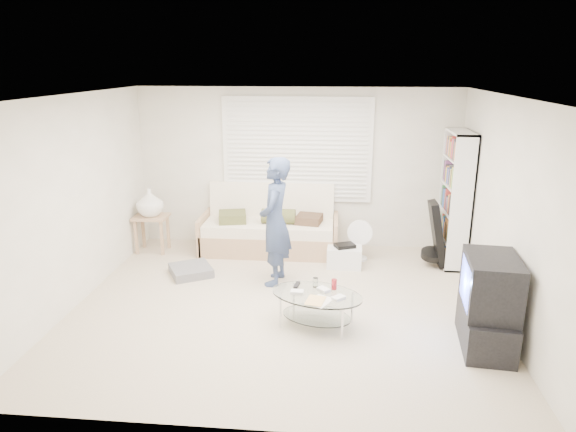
# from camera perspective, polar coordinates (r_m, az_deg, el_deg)

# --- Properties ---
(ground) EXTENTS (5.00, 5.00, 0.00)m
(ground) POSITION_cam_1_polar(r_m,az_deg,el_deg) (6.37, -0.62, -9.82)
(ground) COLOR tan
(ground) RESTS_ON ground
(room_shell) EXTENTS (5.02, 4.52, 2.51)m
(room_shell) POSITION_cam_1_polar(r_m,az_deg,el_deg) (6.30, -0.21, 5.56)
(room_shell) COLOR beige
(room_shell) RESTS_ON ground
(window_blinds) EXTENTS (2.32, 0.08, 1.62)m
(window_blinds) POSITION_cam_1_polar(r_m,az_deg,el_deg) (8.00, 1.00, 7.35)
(window_blinds) COLOR silver
(window_blinds) RESTS_ON ground
(futon_sofa) EXTENTS (2.12, 0.85, 1.03)m
(futon_sofa) POSITION_cam_1_polar(r_m,az_deg,el_deg) (8.02, -2.05, -1.56)
(futon_sofa) COLOR tan
(futon_sofa) RESTS_ON ground
(grey_floor_pillow) EXTENTS (0.72, 0.72, 0.12)m
(grey_floor_pillow) POSITION_cam_1_polar(r_m,az_deg,el_deg) (7.33, -10.73, -5.96)
(grey_floor_pillow) COLOR slate
(grey_floor_pillow) RESTS_ON ground
(side_table) EXTENTS (0.51, 0.41, 1.01)m
(side_table) POSITION_cam_1_polar(r_m,az_deg,el_deg) (8.15, -15.08, 1.17)
(side_table) COLOR tan
(side_table) RESTS_ON ground
(bookshelf) EXTENTS (0.31, 0.82, 1.94)m
(bookshelf) POSITION_cam_1_polar(r_m,az_deg,el_deg) (7.73, 18.07, 1.80)
(bookshelf) COLOR white
(bookshelf) RESTS_ON ground
(guitar_case) EXTENTS (0.36, 0.35, 0.95)m
(guitar_case) POSITION_cam_1_polar(r_m,az_deg,el_deg) (7.66, 16.15, -2.44)
(guitar_case) COLOR black
(guitar_case) RESTS_ON ground
(floor_fan) EXTENTS (0.38, 0.25, 0.62)m
(floor_fan) POSITION_cam_1_polar(r_m,az_deg,el_deg) (7.72, 7.96, -2.26)
(floor_fan) COLOR white
(floor_fan) RESTS_ON ground
(storage_bin) EXTENTS (0.50, 0.36, 0.34)m
(storage_bin) POSITION_cam_1_polar(r_m,az_deg,el_deg) (7.49, 6.28, -4.46)
(storage_bin) COLOR white
(storage_bin) RESTS_ON ground
(tv_unit) EXTENTS (0.57, 0.95, 0.98)m
(tv_unit) POSITION_cam_1_polar(r_m,az_deg,el_deg) (5.70, 21.37, -9.08)
(tv_unit) COLOR black
(tv_unit) RESTS_ON ground
(coffee_table) EXTENTS (1.18, 0.92, 0.51)m
(coffee_table) POSITION_cam_1_polar(r_m,az_deg,el_deg) (5.79, 3.25, -9.28)
(coffee_table) COLOR silver
(coffee_table) RESTS_ON ground
(standing_person) EXTENTS (0.46, 0.66, 1.70)m
(standing_person) POSITION_cam_1_polar(r_m,az_deg,el_deg) (6.70, -1.44, -0.65)
(standing_person) COLOR navy
(standing_person) RESTS_ON ground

